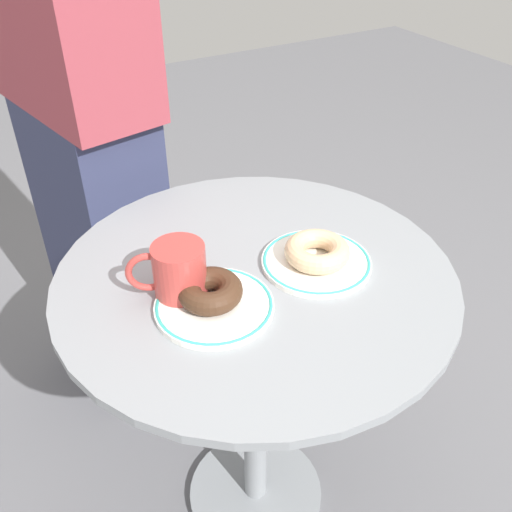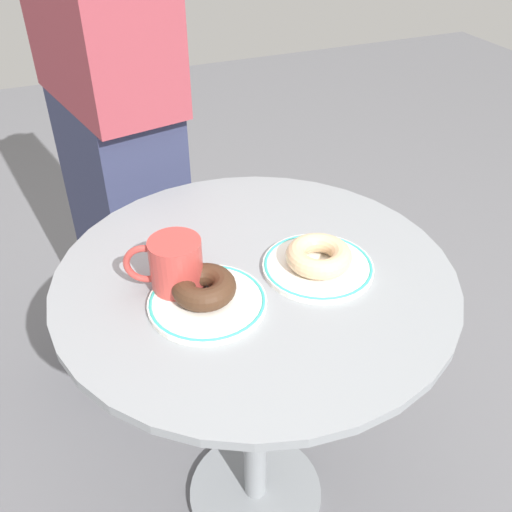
{
  "view_description": "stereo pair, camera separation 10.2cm",
  "coord_description": "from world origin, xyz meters",
  "px_view_note": "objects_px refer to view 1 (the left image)",
  "views": [
    {
      "loc": [
        -0.41,
        -0.72,
        1.38
      ],
      "look_at": [
        0.0,
        0.0,
        0.77
      ],
      "focal_mm": 39.55,
      "sensor_mm": 36.0,
      "label": 1
    },
    {
      "loc": [
        -0.31,
        -0.76,
        1.38
      ],
      "look_at": [
        0.0,
        0.0,
        0.77
      ],
      "focal_mm": 39.55,
      "sensor_mm": 36.0,
      "label": 2
    }
  ],
  "objects_px": {
    "donut_chocolate": "(210,291)",
    "cafe_table": "(255,348)",
    "plate_left": "(214,306)",
    "plate_right": "(316,262)",
    "person_figure": "(85,132)",
    "coffee_mug": "(177,272)",
    "donut_glazed": "(317,251)"
  },
  "relations": [
    {
      "from": "cafe_table",
      "to": "donut_chocolate",
      "type": "distance_m",
      "value": 0.26
    },
    {
      "from": "donut_chocolate",
      "to": "coffee_mug",
      "type": "height_order",
      "value": "coffee_mug"
    },
    {
      "from": "plate_left",
      "to": "cafe_table",
      "type": "bearing_deg",
      "value": 25.97
    },
    {
      "from": "plate_right",
      "to": "person_figure",
      "type": "bearing_deg",
      "value": 110.1
    },
    {
      "from": "donut_chocolate",
      "to": "plate_left",
      "type": "bearing_deg",
      "value": -83.21
    },
    {
      "from": "donut_chocolate",
      "to": "coffee_mug",
      "type": "distance_m",
      "value": 0.07
    },
    {
      "from": "plate_right",
      "to": "cafe_table",
      "type": "bearing_deg",
      "value": 161.91
    },
    {
      "from": "person_figure",
      "to": "donut_chocolate",
      "type": "bearing_deg",
      "value": -88.42
    },
    {
      "from": "plate_right",
      "to": "coffee_mug",
      "type": "bearing_deg",
      "value": 170.61
    },
    {
      "from": "plate_left",
      "to": "donut_chocolate",
      "type": "height_order",
      "value": "donut_chocolate"
    },
    {
      "from": "donut_chocolate",
      "to": "person_figure",
      "type": "bearing_deg",
      "value": 91.58
    },
    {
      "from": "person_figure",
      "to": "plate_left",
      "type": "bearing_deg",
      "value": -88.34
    },
    {
      "from": "donut_glazed",
      "to": "donut_chocolate",
      "type": "bearing_deg",
      "value": -177.98
    },
    {
      "from": "cafe_table",
      "to": "plate_left",
      "type": "height_order",
      "value": "plate_left"
    },
    {
      "from": "plate_right",
      "to": "person_figure",
      "type": "xyz_separation_m",
      "value": [
        -0.24,
        0.66,
        0.06
      ]
    },
    {
      "from": "plate_left",
      "to": "plate_right",
      "type": "height_order",
      "value": "same"
    },
    {
      "from": "cafe_table",
      "to": "donut_chocolate",
      "type": "bearing_deg",
      "value": -158.52
    },
    {
      "from": "donut_glazed",
      "to": "person_figure",
      "type": "xyz_separation_m",
      "value": [
        -0.24,
        0.66,
        0.04
      ]
    },
    {
      "from": "plate_left",
      "to": "donut_chocolate",
      "type": "distance_m",
      "value": 0.03
    },
    {
      "from": "plate_right",
      "to": "coffee_mug",
      "type": "height_order",
      "value": "coffee_mug"
    },
    {
      "from": "donut_chocolate",
      "to": "cafe_table",
      "type": "bearing_deg",
      "value": 21.48
    },
    {
      "from": "plate_left",
      "to": "donut_chocolate",
      "type": "relative_size",
      "value": 1.85
    },
    {
      "from": "cafe_table",
      "to": "plate_left",
      "type": "distance_m",
      "value": 0.24
    },
    {
      "from": "donut_chocolate",
      "to": "coffee_mug",
      "type": "bearing_deg",
      "value": 125.66
    },
    {
      "from": "donut_glazed",
      "to": "person_figure",
      "type": "distance_m",
      "value": 0.71
    },
    {
      "from": "plate_left",
      "to": "donut_glazed",
      "type": "xyz_separation_m",
      "value": [
        0.22,
        0.02,
        0.02
      ]
    },
    {
      "from": "cafe_table",
      "to": "person_figure",
      "type": "bearing_deg",
      "value": 101.82
    },
    {
      "from": "cafe_table",
      "to": "plate_right",
      "type": "bearing_deg",
      "value": -18.09
    },
    {
      "from": "cafe_table",
      "to": "plate_right",
      "type": "height_order",
      "value": "plate_right"
    },
    {
      "from": "cafe_table",
      "to": "plate_right",
      "type": "relative_size",
      "value": 3.6
    },
    {
      "from": "donut_chocolate",
      "to": "person_figure",
      "type": "height_order",
      "value": "person_figure"
    },
    {
      "from": "coffee_mug",
      "to": "person_figure",
      "type": "relative_size",
      "value": 0.08
    }
  ]
}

